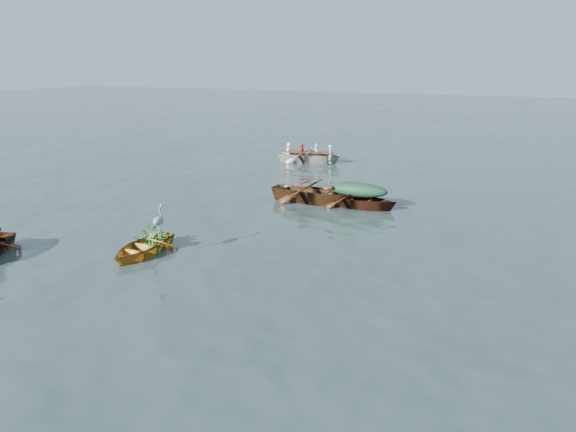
{
  "coord_description": "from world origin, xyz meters",
  "views": [
    {
      "loc": [
        7.44,
        -13.05,
        5.16
      ],
      "look_at": [
        0.82,
        1.96,
        0.5
      ],
      "focal_mm": 35.0,
      "sensor_mm": 36.0,
      "label": 1
    }
  ],
  "objects_px": {
    "green_tarp_boat": "(357,208)",
    "open_wooden_boat": "(317,203)",
    "rowed_boat": "(309,163)",
    "heron": "(159,226)",
    "yellow_dinghy": "(143,254)"
  },
  "relations": [
    {
      "from": "green_tarp_boat",
      "to": "open_wooden_boat",
      "type": "distance_m",
      "value": 1.52
    },
    {
      "from": "yellow_dinghy",
      "to": "rowed_boat",
      "type": "relative_size",
      "value": 0.67
    },
    {
      "from": "rowed_boat",
      "to": "heron",
      "type": "bearing_deg",
      "value": 175.69
    },
    {
      "from": "rowed_boat",
      "to": "heron",
      "type": "relative_size",
      "value": 4.8
    },
    {
      "from": "heron",
      "to": "rowed_boat",
      "type": "bearing_deg",
      "value": 94.28
    },
    {
      "from": "green_tarp_boat",
      "to": "heron",
      "type": "distance_m",
      "value": 7.81
    },
    {
      "from": "green_tarp_boat",
      "to": "heron",
      "type": "relative_size",
      "value": 4.28
    },
    {
      "from": "green_tarp_boat",
      "to": "rowed_boat",
      "type": "xyz_separation_m",
      "value": [
        -4.78,
        7.42,
        0.0
      ]
    },
    {
      "from": "heron",
      "to": "green_tarp_boat",
      "type": "bearing_deg",
      "value": 63.08
    },
    {
      "from": "open_wooden_boat",
      "to": "rowed_boat",
      "type": "bearing_deg",
      "value": 25.1
    },
    {
      "from": "green_tarp_boat",
      "to": "rowed_boat",
      "type": "bearing_deg",
      "value": 33.81
    },
    {
      "from": "open_wooden_boat",
      "to": "heron",
      "type": "height_order",
      "value": "heron"
    },
    {
      "from": "open_wooden_boat",
      "to": "rowed_boat",
      "type": "relative_size",
      "value": 1.11
    },
    {
      "from": "green_tarp_boat",
      "to": "rowed_boat",
      "type": "distance_m",
      "value": 8.83
    },
    {
      "from": "green_tarp_boat",
      "to": "open_wooden_boat",
      "type": "height_order",
      "value": "open_wooden_boat"
    }
  ]
}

